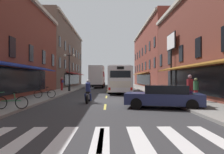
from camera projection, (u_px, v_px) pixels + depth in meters
ground_plane at (106, 101)px, 15.80m from camera, size 34.80×80.00×0.10m
lane_centre_dashes at (106, 101)px, 15.55m from camera, size 0.14×73.90×0.01m
crosswalk_near at (101, 138)px, 5.80m from camera, size 7.10×2.80×0.01m
sidewalk_left at (31, 100)px, 15.71m from camera, size 3.00×80.00×0.14m
sidewalk_right at (180, 99)px, 15.89m from camera, size 3.00×80.00×0.14m
billboard_sign at (171, 48)px, 21.88m from camera, size 0.40×2.74×6.52m
transit_bus at (119, 79)px, 25.44m from camera, size 2.78×11.10×3.15m
box_truck at (97, 77)px, 36.62m from camera, size 2.67×7.07×3.95m
sedan_near at (101, 83)px, 45.16m from camera, size 2.05×4.48×1.44m
sedan_mid at (164, 96)px, 11.74m from camera, size 4.65×2.80×1.35m
motorcycle_rider at (88, 93)px, 14.38m from camera, size 0.62×2.07×1.66m
bicycle_near at (45, 93)px, 16.41m from camera, size 1.69×0.52×0.91m
bicycle_mid at (11, 102)px, 10.46m from camera, size 1.71×0.48×0.91m
pedestrian_near at (62, 83)px, 26.79m from camera, size 0.49×0.51×1.76m
pedestrian_mid at (196, 89)px, 14.07m from camera, size 0.36×0.36×1.64m
pedestrian_far at (190, 89)px, 11.86m from camera, size 0.36×0.36×1.83m
street_lamp_twin at (69, 70)px, 25.49m from camera, size 1.42×0.32×4.70m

